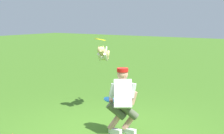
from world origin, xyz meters
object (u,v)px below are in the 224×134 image
person (123,99)px  dog (103,54)px  frisbee_flying (100,39)px  frisbee_held (110,100)px

person → dog: 2.04m
person → frisbee_flying: size_ratio=4.77×
frisbee_flying → frisbee_held: 1.75m
person → frisbee_flying: (1.30, -1.06, 1.05)m
person → frisbee_held: 0.40m
frisbee_held → person: bearing=163.5°
frisbee_flying → frisbee_held: frisbee_flying is taller
person → dog: dog is taller
person → frisbee_held: person is taller
person → frisbee_held: (0.37, -0.11, -0.09)m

